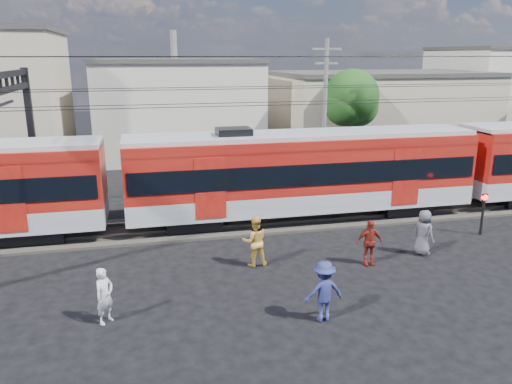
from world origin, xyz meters
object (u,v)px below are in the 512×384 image
pedestrian_a (104,296)px  commuter_train (307,170)px  crossing_signal (484,206)px  pedestrian_c (324,291)px

pedestrian_a → commuter_train: bearing=-5.7°
pedestrian_a → crossing_signal: crossing_signal is taller
commuter_train → crossing_signal: (6.80, -3.65, -1.12)m
pedestrian_c → crossing_signal: size_ratio=1.00×
commuter_train → pedestrian_a: commuter_train is taller
pedestrian_c → crossing_signal: pedestrian_c is taller
commuter_train → pedestrian_a: (-8.66, -7.69, -1.55)m
pedestrian_c → crossing_signal: 10.68m
commuter_train → pedestrian_c: size_ratio=27.20×
commuter_train → crossing_signal: 7.80m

